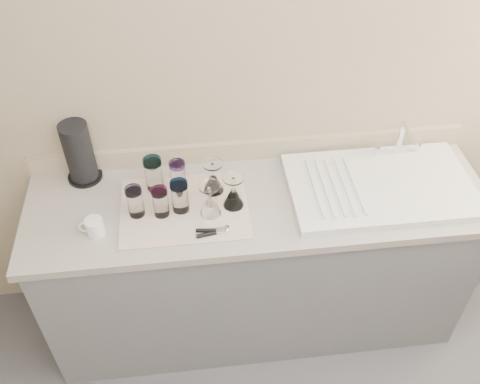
{
  "coord_description": "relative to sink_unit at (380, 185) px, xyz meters",
  "views": [
    {
      "loc": [
        -0.28,
        -0.47,
        2.56
      ],
      "look_at": [
        -0.09,
        1.15,
        1.0
      ],
      "focal_mm": 40.0,
      "sensor_mm": 36.0,
      "label": 1
    }
  ],
  "objects": [
    {
      "name": "goblet_back_left",
      "position": [
        -0.75,
        0.07,
        0.04
      ],
      "size": [
        0.09,
        0.09,
        0.16
      ],
      "color": "white",
      "rests_on": "dish_towel"
    },
    {
      "name": "can_opener",
      "position": [
        -0.77,
        -0.19,
        -0.0
      ],
      "size": [
        0.14,
        0.05,
        0.02
      ],
      "color": "silver",
      "rests_on": "dish_towel"
    },
    {
      "name": "tumbler_magenta",
      "position": [
        -1.08,
        -0.04,
        0.06
      ],
      "size": [
        0.07,
        0.07,
        0.14
      ],
      "color": "white",
      "rests_on": "dish_towel"
    },
    {
      "name": "paper_towel_roll",
      "position": [
        -1.33,
        0.23,
        0.13
      ],
      "size": [
        0.16,
        0.16,
        0.3
      ],
      "color": "black",
      "rests_on": "counter_unit"
    },
    {
      "name": "tumbler_cyan",
      "position": [
        -1.01,
        0.12,
        0.07
      ],
      "size": [
        0.08,
        0.08,
        0.16
      ],
      "color": "white",
      "rests_on": "dish_towel"
    },
    {
      "name": "sink_unit",
      "position": [
        0.0,
        0.0,
        0.0
      ],
      "size": [
        0.82,
        0.5,
        0.22
      ],
      "color": "white",
      "rests_on": "counter_unit"
    },
    {
      "name": "dish_towel",
      "position": [
        -0.88,
        -0.03,
        -0.02
      ],
      "size": [
        0.55,
        0.42,
        0.01
      ],
      "primitive_type": "cube",
      "color": "white",
      "rests_on": "counter_unit"
    },
    {
      "name": "goblet_front_left",
      "position": [
        -0.77,
        -0.07,
        0.04
      ],
      "size": [
        0.09,
        0.09,
        0.16
      ],
      "color": "white",
      "rests_on": "dish_towel"
    },
    {
      "name": "goblet_front_right",
      "position": [
        -0.67,
        -0.03,
        0.04
      ],
      "size": [
        0.09,
        0.09,
        0.16
      ],
      "color": "white",
      "rests_on": "dish_towel"
    },
    {
      "name": "white_mug",
      "position": [
        -1.26,
        -0.12,
        0.02
      ],
      "size": [
        0.11,
        0.08,
        0.08
      ],
      "color": "white",
      "rests_on": "counter_unit"
    },
    {
      "name": "tumbler_lavender",
      "position": [
        -0.9,
        -0.03,
        0.07
      ],
      "size": [
        0.08,
        0.08,
        0.15
      ],
      "color": "white",
      "rests_on": "dish_towel"
    },
    {
      "name": "tumbler_purple",
      "position": [
        -0.9,
        0.11,
        0.06
      ],
      "size": [
        0.07,
        0.07,
        0.14
      ],
      "color": "white",
      "rests_on": "dish_towel"
    },
    {
      "name": "tumbler_blue",
      "position": [
        -0.98,
        -0.05,
        0.06
      ],
      "size": [
        0.07,
        0.07,
        0.14
      ],
      "color": "white",
      "rests_on": "dish_towel"
    },
    {
      "name": "counter_unit",
      "position": [
        -0.55,
        -0.0,
        -0.47
      ],
      "size": [
        2.06,
        0.62,
        0.9
      ],
      "color": "slate",
      "rests_on": "ground"
    }
  ]
}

